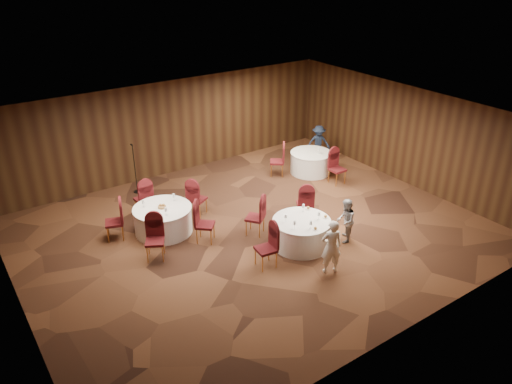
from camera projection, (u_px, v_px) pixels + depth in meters
ground at (254, 232)px, 13.79m from camera, size 12.00×12.00×0.00m
room_shell at (254, 167)px, 12.92m from camera, size 12.00×12.00×12.00m
table_main at (301, 233)px, 13.04m from camera, size 1.53×1.53×0.74m
table_left at (163, 220)px, 13.66m from camera, size 1.60×1.60×0.74m
table_right at (311, 162)px, 17.27m from camera, size 1.42×1.42×0.74m
chairs_main at (276, 222)px, 13.28m from camera, size 2.93×2.09×1.00m
chairs_left at (163, 216)px, 13.58m from camera, size 3.16×2.94×1.00m
chairs_right at (307, 165)px, 16.72m from camera, size 1.86×2.29×1.00m
tabletop_main at (309, 217)px, 12.84m from camera, size 1.12×1.09×0.22m
tabletop_left at (162, 205)px, 13.47m from camera, size 0.92×0.83×0.22m
tabletop_right at (319, 149)px, 16.96m from camera, size 0.08×0.08×0.22m
mic_stand at (136, 178)px, 15.84m from camera, size 0.24×0.24×1.63m
woman_a at (331, 247)px, 11.82m from camera, size 0.60×0.50×1.41m
woman_b at (346, 221)px, 13.13m from camera, size 0.75×0.74×1.22m
man_c at (318, 143)px, 18.18m from camera, size 0.97×0.87×1.31m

